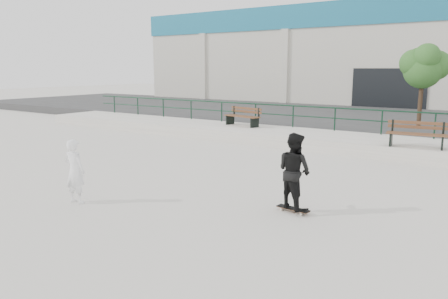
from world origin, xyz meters
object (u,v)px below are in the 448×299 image
Objects in this scene: bench_left at (243,117)px; bench_right at (417,134)px; seated_skater at (75,171)px; tree at (424,65)px; skateboard at (293,209)px; standing_skater at (294,171)px.

bench_right is (7.99, -1.52, 0.01)m from bench_left.
bench_right is 1.29× the size of seated_skater.
tree is 13.18m from skateboard.
bench_right reaches higher than bench_left.
standing_skater is (-0.29, -12.77, -2.38)m from tree.
bench_right is 5.93m from tree.
bench_right is 2.53× the size of skateboard.
skateboard is (6.83, -8.93, -0.87)m from bench_left.
tree reaches higher than standing_skater.
skateboard is at bearing 20.96° from standing_skater.
bench_left is at bearing -151.67° from tree.
bench_right is at bearing -127.52° from seated_skater.
bench_right is 7.55m from skateboard.
standing_skater is 5.18m from seated_skater.
standing_skater is (6.83, -8.93, 0.01)m from bench_left.
seated_skater is at bearing -128.30° from bench_right.
bench_left is 8.44m from tree.
tree reaches higher than skateboard.
standing_skater reaches higher than bench_right.
bench_left is at bearing -85.61° from seated_skater.
tree is at bearing 91.83° from bench_right.
skateboard is at bearing -106.32° from bench_right.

